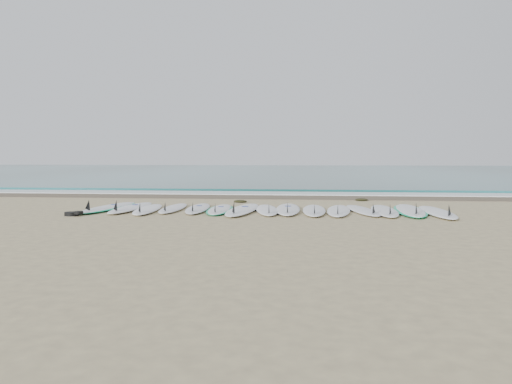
# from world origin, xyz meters

# --- Properties ---
(ground) EXTENTS (120.00, 120.00, 0.00)m
(ground) POSITION_xyz_m (0.00, 0.00, 0.00)
(ground) COLOR tan
(ocean) EXTENTS (120.00, 55.00, 0.03)m
(ocean) POSITION_xyz_m (0.00, 32.50, 0.01)
(ocean) COLOR #1F5B5D
(ocean) RESTS_ON ground
(wet_sand_band) EXTENTS (120.00, 1.80, 0.01)m
(wet_sand_band) POSITION_xyz_m (0.00, 4.10, 0.01)
(wet_sand_band) COLOR brown
(wet_sand_band) RESTS_ON ground
(foam_band) EXTENTS (120.00, 1.40, 0.04)m
(foam_band) POSITION_xyz_m (0.00, 5.50, 0.02)
(foam_band) COLOR silver
(foam_band) RESTS_ON ground
(wave_crest) EXTENTS (120.00, 1.00, 0.10)m
(wave_crest) POSITION_xyz_m (0.00, 7.00, 0.05)
(wave_crest) COLOR #1F5B5D
(wave_crest) RESTS_ON ground
(surfboard_0) EXTENTS (0.86, 2.78, 0.35)m
(surfboard_0) POSITION_xyz_m (-3.91, 0.07, 0.05)
(surfboard_0) COLOR white
(surfboard_0) RESTS_ON ground
(surfboard_1) EXTENTS (0.58, 2.74, 0.35)m
(surfboard_1) POSITION_xyz_m (-3.32, 0.01, 0.06)
(surfboard_1) COLOR white
(surfboard_1) RESTS_ON ground
(surfboard_2) EXTENTS (0.81, 2.53, 0.32)m
(surfboard_2) POSITION_xyz_m (-2.80, -0.25, 0.06)
(surfboard_2) COLOR white
(surfboard_2) RESTS_ON ground
(surfboard_3) EXTENTS (0.61, 2.37, 0.30)m
(surfboard_3) POSITION_xyz_m (-2.27, 0.07, 0.05)
(surfboard_3) COLOR white
(surfboard_3) RESTS_ON ground
(surfboard_4) EXTENTS (0.73, 2.52, 0.32)m
(surfboard_4) POSITION_xyz_m (-1.65, 0.06, 0.05)
(surfboard_4) COLOR white
(surfboard_4) RESTS_ON ground
(surfboard_5) EXTENTS (0.71, 2.42, 0.30)m
(surfboard_5) POSITION_xyz_m (-1.10, -0.03, 0.05)
(surfboard_5) COLOR white
(surfboard_5) RESTS_ON ground
(surfboard_6) EXTENTS (0.76, 2.91, 0.37)m
(surfboard_6) POSITION_xyz_m (-0.54, -0.17, 0.06)
(surfboard_6) COLOR white
(surfboard_6) RESTS_ON ground
(surfboard_7) EXTENTS (0.82, 2.50, 0.31)m
(surfboard_7) POSITION_xyz_m (0.04, -0.07, 0.05)
(surfboard_7) COLOR white
(surfboard_7) RESTS_ON ground
(surfboard_8) EXTENTS (0.65, 2.75, 0.35)m
(surfboard_8) POSITION_xyz_m (0.53, 0.07, 0.06)
(surfboard_8) COLOR white
(surfboard_8) RESTS_ON ground
(surfboard_9) EXTENTS (0.54, 2.56, 0.33)m
(surfboard_9) POSITION_xyz_m (1.14, -0.08, 0.06)
(surfboard_9) COLOR white
(surfboard_9) RESTS_ON ground
(surfboard_10) EXTENTS (0.74, 2.61, 0.33)m
(surfboard_10) POSITION_xyz_m (1.71, -0.08, 0.06)
(surfboard_10) COLOR white
(surfboard_10) RESTS_ON ground
(surfboard_11) EXTENTS (0.88, 2.51, 0.31)m
(surfboard_11) POSITION_xyz_m (2.29, 0.04, 0.05)
(surfboard_11) COLOR white
(surfboard_11) RESTS_ON ground
(surfboard_12) EXTENTS (0.63, 2.68, 0.34)m
(surfboard_12) POSITION_xyz_m (2.77, -0.02, 0.06)
(surfboard_12) COLOR white
(surfboard_12) RESTS_ON ground
(surfboard_13) EXTENTS (0.90, 2.92, 0.36)m
(surfboard_13) POSITION_xyz_m (3.37, 0.14, 0.05)
(surfboard_13) COLOR white
(surfboard_13) RESTS_ON ground
(surfboard_14) EXTENTS (0.58, 2.73, 0.35)m
(surfboard_14) POSITION_xyz_m (3.91, -0.21, 0.06)
(surfboard_14) COLOR white
(surfboard_14) RESTS_ON ground
(seaweed_near) EXTENTS (0.38, 0.29, 0.07)m
(seaweed_near) POSITION_xyz_m (-0.91, 2.20, 0.04)
(seaweed_near) COLOR black
(seaweed_near) RESTS_ON ground
(seaweed_far) EXTENTS (0.37, 0.29, 0.07)m
(seaweed_far) POSITION_xyz_m (2.56, 3.11, 0.04)
(seaweed_far) COLOR black
(seaweed_far) RESTS_ON ground
(leash_coil) EXTENTS (0.46, 0.36, 0.11)m
(leash_coil) POSITION_xyz_m (-4.14, -1.29, 0.05)
(leash_coil) COLOR black
(leash_coil) RESTS_ON ground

